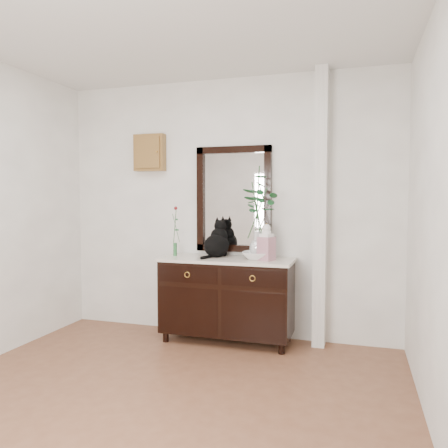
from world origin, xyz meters
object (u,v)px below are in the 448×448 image
(lotus_bowl, at_px, (257,256))
(ginger_jar, at_px, (266,242))
(sideboard, at_px, (227,295))
(cat, at_px, (217,238))

(lotus_bowl, distance_m, ginger_jar, 0.18)
(sideboard, height_order, ginger_jar, ginger_jar)
(sideboard, height_order, cat, cat)
(sideboard, xyz_separation_m, ginger_jar, (0.41, -0.03, 0.56))
(sideboard, relative_size, ginger_jar, 3.65)
(sideboard, xyz_separation_m, lotus_bowl, (0.31, 0.02, 0.41))
(lotus_bowl, xyz_separation_m, ginger_jar, (0.10, -0.05, 0.15))
(cat, distance_m, lotus_bowl, 0.47)
(sideboard, distance_m, lotus_bowl, 0.51)
(sideboard, xyz_separation_m, cat, (-0.13, 0.07, 0.57))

